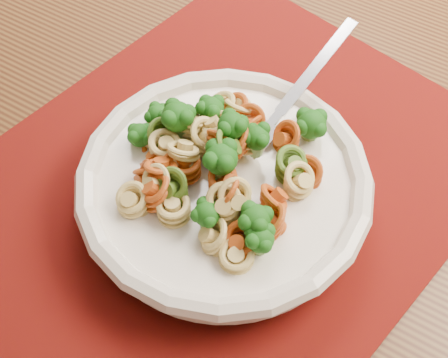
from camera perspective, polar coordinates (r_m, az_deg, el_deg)
dining_table at (r=0.70m, az=-8.55°, el=-2.18°), size 1.66×1.41×0.77m
placemat at (r=0.57m, az=-0.95°, el=-1.02°), size 0.58×0.50×0.00m
pasta_bowl at (r=0.53m, az=0.00°, el=-0.65°), size 0.25×0.25×0.05m
pasta_broccoli_heap at (r=0.52m, az=0.00°, el=0.38°), size 0.22×0.22×0.06m
fork at (r=0.55m, az=3.51°, el=4.07°), size 0.18×0.07×0.08m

